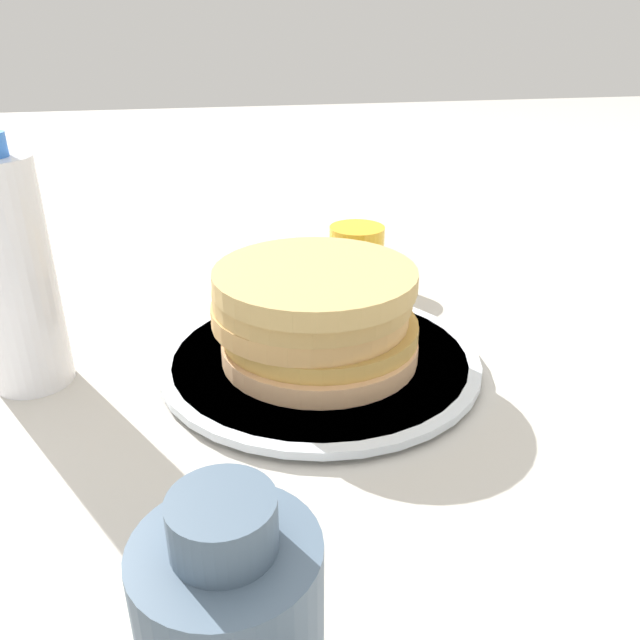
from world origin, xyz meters
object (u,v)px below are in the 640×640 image
object	(u,v)px
plate	(320,359)
water_bottle_mid	(13,275)
pancake_stack	(315,312)
juice_glass	(356,256)
cream_jug	(231,613)

from	to	relation	value
plate	water_bottle_mid	world-z (taller)	water_bottle_mid
pancake_stack	juice_glass	xyz separation A→B (m)	(0.09, 0.18, -0.02)
cream_jug	water_bottle_mid	world-z (taller)	water_bottle_mid
cream_jug	water_bottle_mid	distance (m)	0.36
plate	cream_jug	xyz separation A→B (m)	(-0.10, -0.29, 0.04)
juice_glass	water_bottle_mid	world-z (taller)	water_bottle_mid
cream_jug	water_bottle_mid	bearing A→B (deg)	114.74
pancake_stack	cream_jug	distance (m)	0.31
juice_glass	cream_jug	world-z (taller)	cream_jug
plate	juice_glass	bearing A→B (deg)	65.52
water_bottle_mid	pancake_stack	bearing A→B (deg)	-5.94
juice_glass	cream_jug	xyz separation A→B (m)	(-0.19, -0.48, 0.01)
water_bottle_mid	juice_glass	bearing A→B (deg)	25.13
pancake_stack	cream_jug	world-z (taller)	cream_jug
cream_jug	plate	bearing A→B (deg)	70.38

